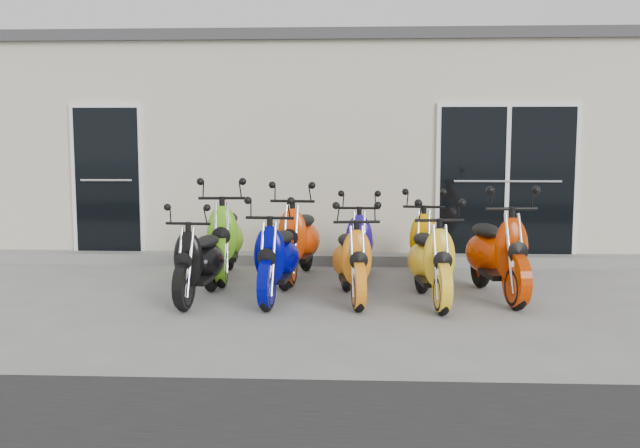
% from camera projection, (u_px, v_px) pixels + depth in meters
% --- Properties ---
extents(ground, '(80.00, 80.00, 0.00)m').
position_uv_depth(ground, '(318.00, 294.00, 8.29)').
color(ground, gray).
rests_on(ground, ground).
extents(building, '(14.00, 6.00, 3.20)m').
position_uv_depth(building, '(332.00, 150.00, 13.26)').
color(building, beige).
rests_on(building, ground).
extents(roof_cap, '(14.20, 6.20, 0.16)m').
position_uv_depth(roof_cap, '(332.00, 58.00, 13.07)').
color(roof_cap, '#3F3F42').
rests_on(roof_cap, building).
extents(front_step, '(14.00, 0.40, 0.15)m').
position_uv_depth(front_step, '(325.00, 259.00, 10.29)').
color(front_step, gray).
rests_on(front_step, ground).
extents(door_left, '(1.07, 0.08, 2.22)m').
position_uv_depth(door_left, '(108.00, 176.00, 10.45)').
color(door_left, black).
rests_on(door_left, front_step).
extents(door_right, '(2.02, 0.08, 2.22)m').
position_uv_depth(door_right, '(507.00, 177.00, 10.17)').
color(door_right, black).
rests_on(door_right, front_step).
extents(scooter_front_black, '(0.68, 1.56, 1.12)m').
position_uv_depth(scooter_front_black, '(199.00, 251.00, 7.88)').
color(scooter_front_black, black).
rests_on(scooter_front_black, ground).
extents(scooter_front_blue, '(0.72, 1.66, 1.20)m').
position_uv_depth(scooter_front_blue, '(277.00, 247.00, 7.91)').
color(scooter_front_blue, '#000278').
rests_on(scooter_front_blue, ground).
extents(scooter_front_orange_a, '(0.76, 1.61, 1.15)m').
position_uv_depth(scooter_front_orange_a, '(352.00, 250.00, 7.87)').
color(scooter_front_orange_a, orange).
rests_on(scooter_front_orange_a, ground).
extents(scooter_front_orange_b, '(0.75, 1.66, 1.19)m').
position_uv_depth(scooter_front_orange_b, '(431.00, 250.00, 7.75)').
color(scooter_front_orange_b, yellow).
rests_on(scooter_front_orange_b, ground).
extents(scooter_front_red, '(0.91, 1.85, 1.31)m').
position_uv_depth(scooter_front_red, '(497.00, 241.00, 8.01)').
color(scooter_front_red, '#B62B00').
rests_on(scooter_front_red, ground).
extents(scooter_back_green, '(0.84, 1.86, 1.33)m').
position_uv_depth(scooter_back_green, '(225.00, 227.00, 9.17)').
color(scooter_back_green, '#60B41A').
rests_on(scooter_back_green, ground).
extents(scooter_back_red, '(0.82, 1.80, 1.28)m').
position_uv_depth(scooter_back_red, '(299.00, 229.00, 9.15)').
color(scooter_back_red, '#E73B06').
rests_on(scooter_back_red, ground).
extents(scooter_back_blue, '(0.60, 1.59, 1.17)m').
position_uv_depth(scooter_back_blue, '(359.00, 233.00, 9.20)').
color(scooter_back_blue, navy).
rests_on(scooter_back_blue, ground).
extents(scooter_back_yellow, '(0.76, 1.67, 1.20)m').
position_uv_depth(scooter_back_yellow, '(424.00, 233.00, 9.14)').
color(scooter_back_yellow, '#E99B00').
rests_on(scooter_back_yellow, ground).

